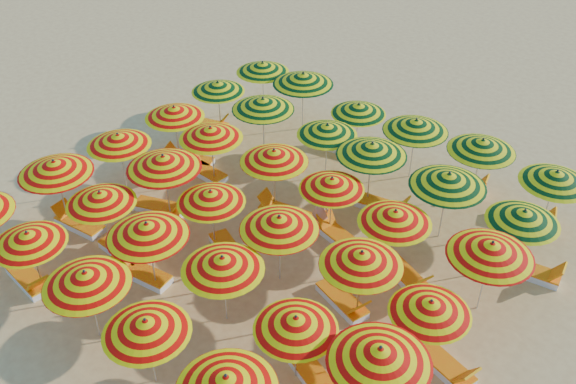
% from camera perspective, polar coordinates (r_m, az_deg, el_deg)
% --- Properties ---
extents(ground, '(120.00, 120.00, 0.00)m').
position_cam_1_polar(ground, '(19.85, -0.92, -4.40)').
color(ground, '#E6B866').
rests_on(ground, ground).
extents(umbrella_1, '(2.52, 2.52, 2.13)m').
position_cam_1_polar(umbrella_1, '(18.40, -22.10, -3.83)').
color(umbrella_1, silver).
rests_on(umbrella_1, ground).
extents(umbrella_2, '(2.88, 2.88, 2.31)m').
position_cam_1_polar(umbrella_2, '(16.42, -17.54, -7.35)').
color(umbrella_2, silver).
rests_on(umbrella_2, ground).
extents(umbrella_3, '(2.46, 2.46, 2.18)m').
position_cam_1_polar(umbrella_3, '(15.10, -12.51, -11.58)').
color(umbrella_3, silver).
rests_on(umbrella_3, ground).
extents(umbrella_4, '(2.67, 2.67, 2.31)m').
position_cam_1_polar(umbrella_4, '(13.69, -5.51, -16.54)').
color(umbrella_4, silver).
rests_on(umbrella_4, ground).
extents(umbrella_6, '(2.90, 2.90, 2.40)m').
position_cam_1_polar(umbrella_6, '(20.59, -20.03, 2.09)').
color(umbrella_6, silver).
rests_on(umbrella_6, ground).
extents(umbrella_7, '(2.69, 2.69, 2.16)m').
position_cam_1_polar(umbrella_7, '(19.20, -16.34, -0.50)').
color(umbrella_7, silver).
rests_on(umbrella_7, ground).
extents(umbrella_8, '(2.73, 2.73, 2.37)m').
position_cam_1_polar(umbrella_8, '(17.39, -12.42, -3.30)').
color(umbrella_8, silver).
rests_on(umbrella_8, ground).
extents(umbrella_9, '(2.50, 2.50, 2.26)m').
position_cam_1_polar(umbrella_9, '(16.22, -5.84, -6.33)').
color(umbrella_9, silver).
rests_on(umbrella_9, ground).
extents(umbrella_10, '(2.58, 2.58, 2.12)m').
position_cam_1_polar(umbrella_10, '(14.90, 0.70, -11.58)').
color(umbrella_10, silver).
rests_on(umbrella_10, ground).
extents(umbrella_11, '(2.97, 2.97, 2.43)m').
position_cam_1_polar(umbrella_11, '(14.07, 8.17, -14.16)').
color(umbrella_11, silver).
rests_on(umbrella_11, ground).
extents(umbrella_12, '(2.55, 2.55, 2.23)m').
position_cam_1_polar(umbrella_12, '(21.69, -14.85, 4.52)').
color(umbrella_12, silver).
rests_on(umbrella_12, ground).
extents(umbrella_13, '(2.51, 2.51, 2.45)m').
position_cam_1_polar(umbrella_13, '(19.86, -11.02, 2.64)').
color(umbrella_13, silver).
rests_on(umbrella_13, ground).
extents(umbrella_14, '(2.58, 2.58, 2.14)m').
position_cam_1_polar(umbrella_14, '(18.63, -6.88, -0.41)').
color(umbrella_14, silver).
rests_on(umbrella_14, ground).
extents(umbrella_15, '(2.75, 2.75, 2.33)m').
position_cam_1_polar(umbrella_15, '(17.27, -0.78, -2.76)').
color(umbrella_15, silver).
rests_on(umbrella_15, ground).
extents(umbrella_16, '(2.41, 2.41, 2.31)m').
position_cam_1_polar(umbrella_16, '(16.31, 6.55, -5.90)').
color(umbrella_16, silver).
rests_on(umbrella_16, ground).
extents(umbrella_17, '(2.47, 2.47, 2.10)m').
position_cam_1_polar(umbrella_17, '(15.62, 12.56, -9.96)').
color(umbrella_17, silver).
rests_on(umbrella_17, ground).
extents(umbrella_18, '(2.27, 2.27, 2.23)m').
position_cam_1_polar(umbrella_18, '(22.93, -10.07, 7.02)').
color(umbrella_18, silver).
rests_on(umbrella_18, ground).
extents(umbrella_19, '(2.60, 2.60, 2.26)m').
position_cam_1_polar(umbrella_19, '(21.44, -6.89, 5.24)').
color(umbrella_19, silver).
rests_on(umbrella_19, ground).
extents(umbrella_20, '(2.48, 2.48, 2.31)m').
position_cam_1_polar(umbrella_20, '(20.02, -1.25, 3.23)').
color(umbrella_20, silver).
rests_on(umbrella_20, ground).
extents(umbrella_21, '(2.17, 2.17, 2.11)m').
position_cam_1_polar(umbrella_21, '(19.13, 3.92, 0.75)').
color(umbrella_21, silver).
rests_on(umbrella_21, ground).
extents(umbrella_22, '(2.41, 2.41, 2.20)m').
position_cam_1_polar(umbrella_22, '(17.91, 9.50, -2.17)').
color(umbrella_22, silver).
rests_on(umbrella_22, ground).
extents(umbrella_23, '(2.58, 2.58, 2.40)m').
position_cam_1_polar(umbrella_23, '(17.15, 17.62, -4.89)').
color(umbrella_23, silver).
rests_on(umbrella_23, ground).
extents(umbrella_24, '(2.41, 2.41, 2.14)m').
position_cam_1_polar(umbrella_24, '(24.61, -6.25, 9.29)').
color(umbrella_24, silver).
rests_on(umbrella_24, ground).
extents(umbrella_25, '(2.83, 2.83, 2.37)m').
position_cam_1_polar(umbrella_25, '(22.85, -2.24, 7.83)').
color(umbrella_25, silver).
rests_on(umbrella_25, ground).
extents(umbrella_26, '(2.49, 2.49, 2.18)m').
position_cam_1_polar(umbrella_26, '(21.64, 3.51, 5.56)').
color(umbrella_26, silver).
rests_on(umbrella_26, ground).
extents(umbrella_27, '(2.57, 2.57, 2.40)m').
position_cam_1_polar(umbrella_27, '(20.36, 7.47, 3.80)').
color(umbrella_27, silver).
rests_on(umbrella_27, ground).
extents(umbrella_28, '(3.02, 3.02, 2.43)m').
position_cam_1_polar(umbrella_28, '(19.32, 14.07, 1.06)').
color(umbrella_28, silver).
rests_on(umbrella_28, ground).
extents(umbrella_29, '(2.27, 2.27, 2.18)m').
position_cam_1_polar(umbrella_29, '(18.86, 20.22, -2.05)').
color(umbrella_29, silver).
rests_on(umbrella_29, ground).
extents(umbrella_30, '(2.79, 2.79, 2.23)m').
position_cam_1_polar(umbrella_30, '(25.84, -2.27, 11.02)').
color(umbrella_30, silver).
rests_on(umbrella_30, ground).
extents(umbrella_31, '(2.43, 2.43, 2.45)m').
position_cam_1_polar(umbrella_31, '(24.48, 1.35, 10.04)').
color(umbrella_31, silver).
rests_on(umbrella_31, ground).
extents(umbrella_32, '(2.47, 2.47, 2.10)m').
position_cam_1_polar(umbrella_32, '(23.15, 6.30, 7.36)').
color(umbrella_32, silver).
rests_on(umbrella_32, ground).
extents(umbrella_33, '(2.80, 2.80, 2.35)m').
position_cam_1_polar(umbrella_33, '(21.97, 11.30, 5.83)').
color(umbrella_33, silver).
rests_on(umbrella_33, ground).
extents(umbrella_34, '(2.38, 2.38, 2.32)m').
position_cam_1_polar(umbrella_34, '(21.43, 16.87, 3.99)').
color(umbrella_34, silver).
rests_on(umbrella_34, ground).
extents(umbrella_35, '(2.42, 2.42, 2.25)m').
position_cam_1_polar(umbrella_35, '(20.73, 22.72, 1.23)').
color(umbrella_35, silver).
rests_on(umbrella_35, ground).
extents(lounger_0, '(1.78, 0.76, 0.69)m').
position_cam_1_polar(lounger_0, '(19.79, -22.04, -7.22)').
color(lounger_0, white).
rests_on(lounger_0, ground).
extents(lounger_3, '(1.79, 0.79, 0.69)m').
position_cam_1_polar(lounger_3, '(21.34, -18.11, -2.68)').
color(lounger_3, white).
rests_on(lounger_3, ground).
extents(lounger_4, '(1.74, 0.62, 0.69)m').
position_cam_1_polar(lounger_4, '(19.87, -14.37, -5.15)').
color(lounger_4, white).
rests_on(lounger_4, ground).
extents(lounger_5, '(1.80, 0.83, 0.69)m').
position_cam_1_polar(lounger_5, '(19.02, -12.82, -7.05)').
color(lounger_5, white).
rests_on(lounger_5, ground).
extents(lounger_6, '(1.83, 1.15, 0.69)m').
position_cam_1_polar(lounger_6, '(16.04, 2.65, -16.47)').
color(lounger_6, white).
rests_on(lounger_6, ground).
extents(lounger_7, '(1.82, 1.17, 0.69)m').
position_cam_1_polar(lounger_7, '(21.36, -11.20, -1.33)').
color(lounger_7, white).
rests_on(lounger_7, ground).
extents(lounger_8, '(1.82, 1.19, 0.69)m').
position_cam_1_polar(lounger_8, '(19.37, -5.25, -5.19)').
color(lounger_8, white).
rests_on(lounger_8, ground).
extents(lounger_9, '(1.83, 1.06, 0.69)m').
position_cam_1_polar(lounger_9, '(17.84, 4.92, -9.61)').
color(lounger_9, white).
rests_on(lounger_9, ground).
extents(lounger_10, '(1.82, 1.01, 0.69)m').
position_cam_1_polar(lounger_10, '(16.77, 13.74, -14.75)').
color(lounger_10, white).
rests_on(lounger_10, ground).
extents(lounger_11, '(1.82, 1.24, 0.69)m').
position_cam_1_polar(lounger_11, '(23.52, -8.80, 2.80)').
color(lounger_11, white).
rests_on(lounger_11, ground).
extents(lounger_12, '(1.76, 0.67, 0.69)m').
position_cam_1_polar(lounger_12, '(22.86, -7.42, 1.87)').
color(lounger_12, white).
rests_on(lounger_12, ground).
extents(lounger_13, '(1.81, 0.89, 0.69)m').
position_cam_1_polar(lounger_13, '(20.76, -0.38, -1.77)').
color(lounger_13, white).
rests_on(lounger_13, ground).
extents(lounger_14, '(1.82, 0.96, 0.69)m').
position_cam_1_polar(lounger_14, '(19.83, 4.61, -4.02)').
color(lounger_14, white).
rests_on(lounger_14, ground).
extents(lounger_15, '(1.82, 1.19, 0.69)m').
position_cam_1_polar(lounger_15, '(18.80, 10.39, -7.28)').
color(lounger_15, white).
rests_on(lounger_15, ground).
extents(lounger_16, '(1.83, 1.07, 0.69)m').
position_cam_1_polar(lounger_16, '(25.62, -7.15, 5.95)').
color(lounger_16, white).
rests_on(lounger_16, ground).
extents(lounger_17, '(1.81, 0.89, 0.69)m').
position_cam_1_polar(lounger_17, '(21.23, 8.42, -1.24)').
color(lounger_17, white).
rests_on(lounger_17, ground).
extents(lounger_18, '(1.80, 0.85, 0.69)m').
position_cam_1_polar(lounger_18, '(19.89, 20.83, -6.62)').
color(lounger_18, white).
rests_on(lounger_18, ground).
extents(lounger_19, '(1.82, 0.94, 0.69)m').
position_cam_1_polar(lounger_19, '(24.12, 4.55, 4.06)').
color(lounger_19, white).
rests_on(lounger_19, ground).
extents(lounger_20, '(1.82, 0.99, 0.69)m').
position_cam_1_polar(lounger_20, '(22.74, 15.14, 0.59)').
color(lounger_20, white).
rests_on(lounger_20, ground).
extents(lounger_21, '(1.83, 1.10, 0.69)m').
position_cam_1_polar(lounger_21, '(21.80, 20.37, -2.30)').
color(lounger_21, white).
rests_on(lounger_21, ground).
extents(beachgoer_a, '(0.64, 0.49, 1.59)m').
position_cam_1_polar(beachgoer_a, '(19.86, 2.86, -1.48)').
color(beachgoer_a, tan).
rests_on(beachgoer_a, ground).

